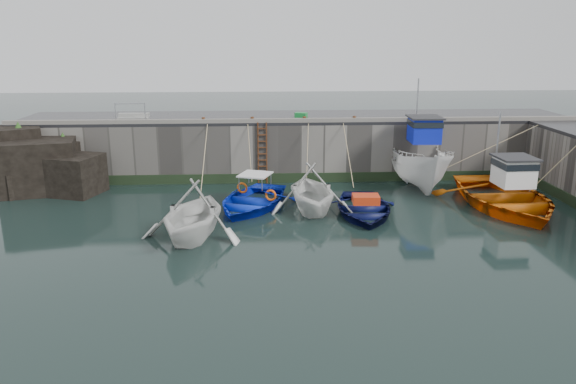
{
  "coord_description": "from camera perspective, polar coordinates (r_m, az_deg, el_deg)",
  "views": [
    {
      "loc": [
        -2.22,
        -18.61,
        7.46
      ],
      "look_at": [
        -1.0,
        3.81,
        1.2
      ],
      "focal_mm": 35.0,
      "sensor_mm": 36.0,
      "label": 1
    }
  ],
  "objects": [
    {
      "name": "boat_near_blue_rope",
      "position": [
        28.72,
        -3.65,
        0.5
      ],
      "size": [
        0.04,
        3.14,
        3.1
      ],
      "primitive_type": null,
      "color": "tan",
      "rests_on": "ground"
    },
    {
      "name": "bollard_c",
      "position": [
        29.26,
        1.68,
        7.4
      ],
      "size": [
        0.18,
        0.18,
        0.28
      ],
      "primitive_type": "cylinder",
      "color": "#3F1E0F",
      "rests_on": "road_back"
    },
    {
      "name": "rock_outcrop",
      "position": [
        30.35,
        -23.69,
        2.47
      ],
      "size": [
        5.85,
        4.24,
        3.41
      ],
      "color": "black",
      "rests_on": "ground"
    },
    {
      "name": "boat_far_white",
      "position": [
        29.66,
        13.2,
        2.85
      ],
      "size": [
        2.91,
        7.08,
        5.69
      ],
      "rotation": [
        0.0,
        0.0,
        -0.04
      ],
      "color": "silver",
      "rests_on": "ground"
    },
    {
      "name": "boat_near_white",
      "position": [
        21.97,
        -9.56,
        -4.5
      ],
      "size": [
        5.03,
        5.54,
        2.53
      ],
      "primitive_type": "imported",
      "rotation": [
        0.0,
        0.0,
        -0.2
      ],
      "color": "silver",
      "rests_on": "ground"
    },
    {
      "name": "boat_far_orange",
      "position": [
        27.02,
        21.16,
        -0.44
      ],
      "size": [
        5.46,
        7.49,
        4.52
      ],
      "rotation": [
        0.0,
        0.0,
        0.03
      ],
      "color": "#DE620B",
      "rests_on": "ground"
    },
    {
      "name": "boat_near_blacktrim_rope",
      "position": [
        28.49,
        1.66,
        0.4
      ],
      "size": [
        0.04,
        3.55,
        3.1
      ],
      "primitive_type": null,
      "color": "tan",
      "rests_on": "ground"
    },
    {
      "name": "bollard_a",
      "position": [
        29.29,
        -8.59,
        7.25
      ],
      "size": [
        0.18,
        0.18,
        0.28
      ],
      "primitive_type": "cylinder",
      "color": "#3F1E0F",
      "rests_on": "road_back"
    },
    {
      "name": "kerb_back",
      "position": [
        29.15,
        1.3,
        7.3
      ],
      "size": [
        30.0,
        0.3,
        0.2
      ],
      "primitive_type": "cube",
      "color": "slate",
      "rests_on": "road_back"
    },
    {
      "name": "ladder",
      "position": [
        29.12,
        -2.62,
        3.94
      ],
      "size": [
        0.51,
        0.08,
        3.2
      ],
      "color": "#3F1E0F",
      "rests_on": "ground"
    },
    {
      "name": "bollard_b",
      "position": [
        29.16,
        -3.66,
        7.35
      ],
      "size": [
        0.18,
        0.18,
        0.28
      ],
      "primitive_type": "cylinder",
      "color": "#3F1E0F",
      "rests_on": "road_back"
    },
    {
      "name": "boat_near_navy_rope",
      "position": [
        28.43,
        6.14,
        0.28
      ],
      "size": [
        0.04,
        4.04,
        3.1
      ],
      "primitive_type": null,
      "color": "tan",
      "rests_on": "ground"
    },
    {
      "name": "road_back",
      "position": [
        31.49,
        0.97,
        7.59
      ],
      "size": [
        30.0,
        5.0,
        0.16
      ],
      "primitive_type": "cube",
      "color": "black",
      "rests_on": "quay_back"
    },
    {
      "name": "bollard_d",
      "position": [
        29.58,
        6.75,
        7.39
      ],
      "size": [
        0.18,
        0.18,
        0.28
      ],
      "primitive_type": "cylinder",
      "color": "#3F1E0F",
      "rests_on": "road_back"
    },
    {
      "name": "ground",
      "position": [
        20.17,
        3.45,
        -6.16
      ],
      "size": [
        120.0,
        120.0,
        0.0
      ],
      "primitive_type": "plane",
      "color": "black",
      "rests_on": "ground"
    },
    {
      "name": "boat_near_navy",
      "position": [
        24.61,
        7.61,
        -2.21
      ],
      "size": [
        3.86,
        5.16,
        1.02
      ],
      "primitive_type": "imported",
      "rotation": [
        0.0,
        0.0,
        -0.07
      ],
      "color": "#090E3B",
      "rests_on": "ground"
    },
    {
      "name": "fish_crate",
      "position": [
        30.83,
        1.33,
        7.82
      ],
      "size": [
        0.74,
        0.63,
        0.27
      ],
      "primitive_type": "cube",
      "rotation": [
        0.0,
        0.0,
        -0.37
      ],
      "color": "#198936",
      "rests_on": "road_back"
    },
    {
      "name": "algae_back",
      "position": [
        29.55,
        1.29,
        1.46
      ],
      "size": [
        30.0,
        0.08,
        0.5
      ],
      "primitive_type": "cube",
      "color": "black",
      "rests_on": "ground"
    },
    {
      "name": "bollard_e",
      "position": [
        30.29,
        12.77,
        7.31
      ],
      "size": [
        0.18,
        0.18,
        0.28
      ],
      "primitive_type": "cylinder",
      "color": "#3F1E0F",
      "rests_on": "road_back"
    },
    {
      "name": "quay_back",
      "position": [
        31.75,
        0.96,
        4.76
      ],
      "size": [
        30.0,
        5.0,
        3.0
      ],
      "primitive_type": "cube",
      "color": "slate",
      "rests_on": "ground"
    },
    {
      "name": "railing",
      "position": [
        30.83,
        -15.44,
        7.39
      ],
      "size": [
        1.6,
        1.05,
        1.0
      ],
      "color": "#A5A8AD",
      "rests_on": "road_back"
    },
    {
      "name": "boat_near_blue",
      "position": [
        25.47,
        -3.71,
        -1.48
      ],
      "size": [
        5.41,
        6.3,
        1.1
      ],
      "primitive_type": "imported",
      "rotation": [
        0.0,
        0.0,
        -0.36
      ],
      "color": "#0E2CD5",
      "rests_on": "ground"
    },
    {
      "name": "boat_near_white_rope",
      "position": [
        26.98,
        -8.36,
        -0.64
      ],
      "size": [
        0.04,
        6.18,
        3.1
      ],
      "primitive_type": null,
      "color": "tan",
      "rests_on": "ground"
    },
    {
      "name": "boat_near_blacktrim",
      "position": [
        24.95,
        2.36,
        -1.83
      ],
      "size": [
        4.23,
        4.82,
        2.41
      ],
      "primitive_type": "imported",
      "rotation": [
        0.0,
        0.0,
        0.07
      ],
      "color": "silver",
      "rests_on": "ground"
    }
  ]
}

